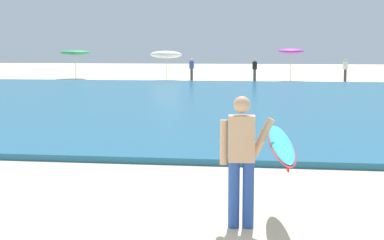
# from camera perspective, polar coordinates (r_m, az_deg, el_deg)

# --- Properties ---
(sea) EXTENTS (120.00, 28.00, 0.14)m
(sea) POSITION_cam_1_polar(r_m,az_deg,el_deg) (25.76, 0.80, 1.95)
(sea) COLOR #1E6084
(sea) RESTS_ON ground
(surfer_with_board) EXTENTS (1.02, 2.32, 1.73)m
(surfer_with_board) POSITION_cam_1_polar(r_m,az_deg,el_deg) (7.63, 6.49, -2.97)
(surfer_with_board) COLOR #284CA3
(surfer_with_board) RESTS_ON ground
(beach_umbrella_0) EXTENTS (2.30, 2.30, 2.20)m
(beach_umbrella_0) POSITION_cam_1_polar(r_m,az_deg,el_deg) (46.08, -11.25, 6.43)
(beach_umbrella_0) COLOR beige
(beach_umbrella_0) RESTS_ON ground
(beach_umbrella_1) EXTENTS (2.30, 2.32, 2.17)m
(beach_umbrella_1) POSITION_cam_1_polar(r_m,az_deg,el_deg) (43.12, -2.52, 6.35)
(beach_umbrella_1) COLOR beige
(beach_umbrella_1) RESTS_ON ground
(beach_umbrella_2) EXTENTS (1.86, 1.87, 2.33)m
(beach_umbrella_2) POSITION_cam_1_polar(r_m,az_deg,el_deg) (42.89, 9.57, 6.60)
(beach_umbrella_2) COLOR beige
(beach_umbrella_2) RESTS_ON ground
(beachgoer_near_row_left) EXTENTS (0.32, 0.20, 1.58)m
(beachgoer_near_row_left) POSITION_cam_1_polar(r_m,az_deg,el_deg) (42.82, 14.63, 4.78)
(beachgoer_near_row_left) COLOR #383842
(beachgoer_near_row_left) RESTS_ON ground
(beachgoer_near_row_mid) EXTENTS (0.32, 0.20, 1.58)m
(beachgoer_near_row_mid) POSITION_cam_1_polar(r_m,az_deg,el_deg) (43.03, -0.03, 5.01)
(beachgoer_near_row_mid) COLOR #383842
(beachgoer_near_row_mid) RESTS_ON ground
(beachgoer_near_row_right) EXTENTS (0.32, 0.20, 1.58)m
(beachgoer_near_row_right) POSITION_cam_1_polar(r_m,az_deg,el_deg) (41.58, 6.09, 4.90)
(beachgoer_near_row_right) COLOR #383842
(beachgoer_near_row_right) RESTS_ON ground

